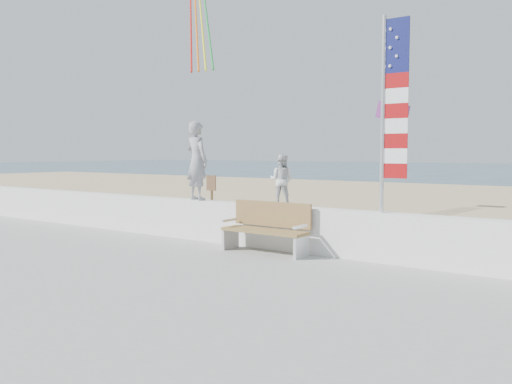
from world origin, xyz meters
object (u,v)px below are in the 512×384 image
child (282,180)px  bench (267,227)px  flag (390,106)px  adult (197,161)px

child → bench: size_ratio=0.58×
child → bench: (-0.04, -0.45, -0.91)m
flag → child: bearing=180.0°
child → adult: bearing=-14.1°
adult → child: 2.33m
adult → flag: bearing=-166.5°
child → bench: 1.02m
adult → flag: size_ratio=0.51×
bench → child: bearing=84.5°
child → bench: child is taller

